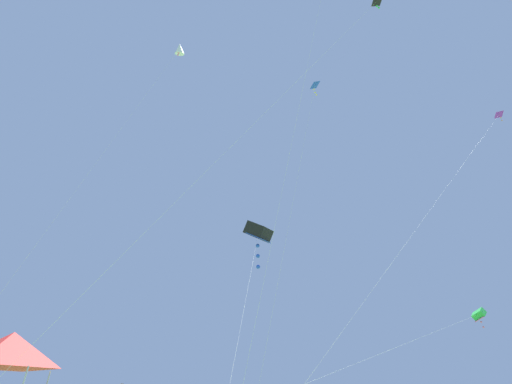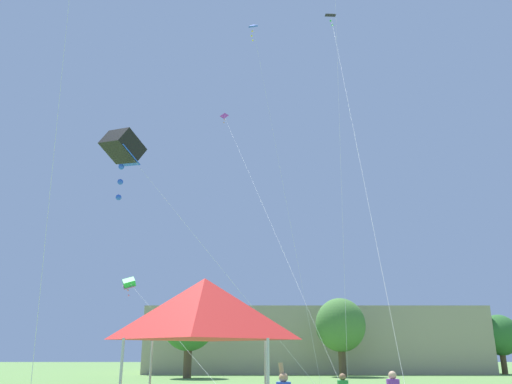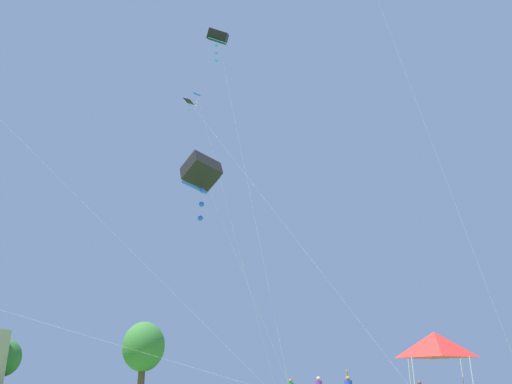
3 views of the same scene
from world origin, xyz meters
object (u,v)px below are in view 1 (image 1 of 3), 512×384
object	(u,v)px
kite_white_diamond_3	(179,49)
kite_black_delta_2	(373,4)
kite_black_box_1	(259,233)
kite_purple_delta_5	(497,118)
kite_blue_delta_4	(314,89)
kite_green_box_6	(479,315)
festival_tent	(9,350)

from	to	relation	value
kite_white_diamond_3	kite_black_delta_2	bearing A→B (deg)	46.78
kite_black_box_1	kite_purple_delta_5	bearing A→B (deg)	81.01
kite_blue_delta_4	kite_purple_delta_5	xyz separation A→B (m)	(-2.71, 18.45, 3.62)
kite_blue_delta_4	kite_black_box_1	bearing A→B (deg)	-157.76
kite_white_diamond_3	kite_blue_delta_4	size ratio (longest dim) A/B	1.52
kite_black_delta_2	kite_purple_delta_5	bearing A→B (deg)	114.77
kite_black_delta_2	kite_blue_delta_4	size ratio (longest dim) A/B	1.13
kite_black_delta_2	kite_green_box_6	bearing A→B (deg)	135.13
festival_tent	kite_blue_delta_4	bearing A→B (deg)	85.90
festival_tent	kite_white_diamond_3	distance (m)	27.15
kite_black_box_1	kite_white_diamond_3	xyz separation A→B (m)	(-0.58, -7.35, 18.24)
kite_white_diamond_3	kite_blue_delta_4	bearing A→B (deg)	56.07
kite_black_delta_2	kite_purple_delta_5	world-z (taller)	kite_purple_delta_5
kite_blue_delta_4	kite_purple_delta_5	bearing A→B (deg)	98.37
kite_white_diamond_3	kite_purple_delta_5	world-z (taller)	kite_white_diamond_3
festival_tent	kite_purple_delta_5	bearing A→B (deg)	93.20
kite_black_box_1	kite_white_diamond_3	world-z (taller)	kite_white_diamond_3
kite_white_diamond_3	kite_blue_delta_4	world-z (taller)	kite_white_diamond_3
kite_purple_delta_5	kite_black_delta_2	bearing A→B (deg)	-65.23
kite_black_delta_2	kite_white_diamond_3	distance (m)	18.23
festival_tent	kite_black_delta_2	world-z (taller)	kite_black_delta_2
festival_tent	kite_black_box_1	xyz separation A→B (m)	(-5.08, 10.75, 8.10)
kite_black_delta_2	kite_blue_delta_4	world-z (taller)	kite_black_delta_2
kite_black_box_1	kite_blue_delta_4	distance (m)	10.31
kite_black_box_1	kite_black_delta_2	size ratio (longest dim) A/B	0.54
kite_green_box_6	festival_tent	bearing A→B (deg)	-73.07
kite_blue_delta_4	kite_green_box_6	distance (m)	23.11
kite_white_diamond_3	kite_black_box_1	bearing A→B (deg)	85.52
kite_black_box_1	kite_white_diamond_3	distance (m)	19.67
kite_black_delta_2	kite_blue_delta_4	bearing A→B (deg)	-154.46
kite_white_diamond_3	kite_green_box_6	bearing A→B (deg)	97.58
kite_blue_delta_4	kite_purple_delta_5	world-z (taller)	kite_purple_delta_5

